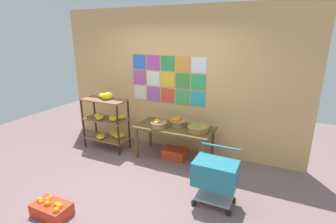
{
  "coord_description": "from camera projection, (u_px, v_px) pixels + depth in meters",
  "views": [
    {
      "loc": [
        1.98,
        -2.81,
        2.28
      ],
      "look_at": [
        0.24,
        0.89,
        1.02
      ],
      "focal_mm": 26.94,
      "sensor_mm": 36.0,
      "label": 1
    }
  ],
  "objects": [
    {
      "name": "orange_crate_foreground",
      "position": [
        52.0,
        209.0,
        3.29
      ],
      "size": [
        0.5,
        0.3,
        0.23
      ],
      "color": "red",
      "rests_on": "ground"
    },
    {
      "name": "back_wall_with_art",
      "position": [
        174.0,
        81.0,
        4.95
      ],
      "size": [
        5.02,
        0.07,
        2.78
      ],
      "color": "#E1AB69",
      "rests_on": "ground"
    },
    {
      "name": "produce_crate_under_table",
      "position": [
        174.0,
        154.0,
        4.81
      ],
      "size": [
        0.44,
        0.28,
        0.19
      ],
      "primitive_type": "cube",
      "color": "red",
      "rests_on": "ground"
    },
    {
      "name": "banana_shelf_unit",
      "position": [
        108.0,
        120.0,
        5.11
      ],
      "size": [
        0.91,
        0.5,
        1.18
      ],
      "color": "#321D14",
      "rests_on": "ground"
    },
    {
      "name": "display_table",
      "position": [
        174.0,
        131.0,
        4.67
      ],
      "size": [
        1.45,
        0.66,
        0.64
      ],
      "color": "brown",
      "rests_on": "ground"
    },
    {
      "name": "ground",
      "position": [
        130.0,
        188.0,
        3.91
      ],
      "size": [
        9.3,
        9.3,
        0.0
      ],
      "primitive_type": "plane",
      "color": "#7D6163"
    },
    {
      "name": "fruit_basket_right",
      "position": [
        178.0,
        122.0,
        4.68
      ],
      "size": [
        0.33,
        0.33,
        0.17
      ],
      "color": "#9C7149",
      "rests_on": "display_table"
    },
    {
      "name": "fruit_basket_back_left",
      "position": [
        198.0,
        128.0,
        4.42
      ],
      "size": [
        0.38,
        0.38,
        0.13
      ],
      "color": "#A6773D",
      "rests_on": "display_table"
    },
    {
      "name": "shopping_cart",
      "position": [
        215.0,
        175.0,
        3.41
      ],
      "size": [
        0.58,
        0.44,
        0.79
      ],
      "rotation": [
        0.0,
        0.0,
        0.05
      ],
      "color": "black",
      "rests_on": "ground"
    },
    {
      "name": "fruit_basket_back_right",
      "position": [
        159.0,
        124.0,
        4.59
      ],
      "size": [
        0.31,
        0.31,
        0.16
      ],
      "color": "#A2744E",
      "rests_on": "display_table"
    }
  ]
}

